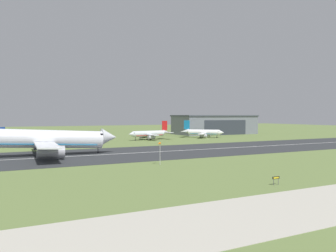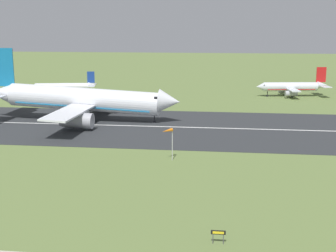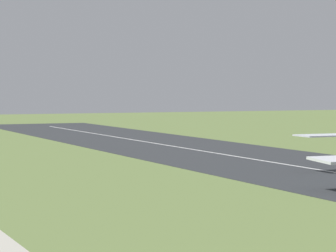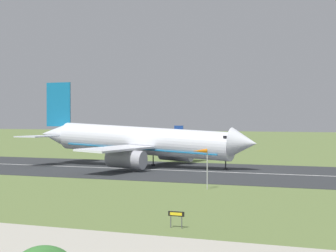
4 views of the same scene
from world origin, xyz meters
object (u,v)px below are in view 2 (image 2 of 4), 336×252
object	(u,v)px
airplane_landing	(83,100)
airplane_parked_east	(292,87)
runway_sign	(218,234)
airplane_parked_west	(63,87)
windsock_pole	(168,132)

from	to	relation	value
airplane_landing	airplane_parked_east	size ratio (longest dim) A/B	2.06
airplane_parked_east	runway_sign	size ratio (longest dim) A/B	15.00
airplane_parked_west	airplane_parked_east	distance (m)	80.07
runway_sign	windsock_pole	bearing A→B (deg)	107.01
airplane_parked_west	runway_sign	world-z (taller)	airplane_parked_west
airplane_parked_east	airplane_parked_west	bearing A→B (deg)	-176.33
airplane_parked_west	airplane_parked_east	size ratio (longest dim) A/B	0.97
airplane_landing	airplane_parked_west	bearing A→B (deg)	115.39
windsock_pole	runway_sign	world-z (taller)	windsock_pole
airplane_parked_east	runway_sign	world-z (taller)	airplane_parked_east
airplane_parked_east	runway_sign	distance (m)	117.67
airplane_parked_west	airplane_parked_east	world-z (taller)	airplane_parked_east
airplane_landing	airplane_parked_west	distance (m)	49.26
airplane_parked_west	windsock_pole	distance (m)	91.90
airplane_landing	windsock_pole	xyz separation A→B (m)	(26.27, -34.27, 0.03)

